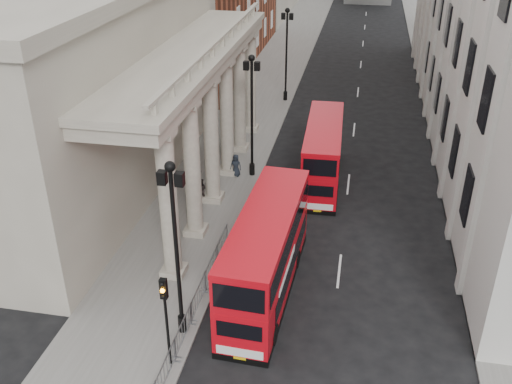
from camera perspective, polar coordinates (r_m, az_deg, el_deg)
name	(u,v)px	position (r m, az deg, el deg)	size (l,w,h in m)	color
sidewalk_west	(247,121)	(48.78, -0.89, 7.07)	(6.00, 140.00, 0.12)	slate
sidewalk_east	(449,135)	(48.43, 18.69, 5.38)	(3.00, 140.00, 0.12)	slate
kerb	(281,124)	(48.30, 2.56, 6.84)	(0.20, 140.00, 0.14)	slate
portico_building	(94,93)	(38.43, -15.88, 9.52)	(9.00, 28.00, 12.00)	gray
lamp_post_south	(176,240)	(23.51, -8.04, -4.77)	(1.05, 0.44, 8.32)	black
lamp_post_mid	(252,108)	(37.46, -0.42, 8.36)	(1.05, 0.44, 8.32)	black
lamp_post_north	(287,49)	(52.59, 3.07, 14.14)	(1.05, 0.44, 8.32)	black
traffic_light	(165,307)	(23.00, -9.08, -11.25)	(0.28, 0.33, 4.30)	black
crowd_barriers	(175,350)	(24.73, -8.11, -15.33)	(0.50, 18.75, 1.10)	gray
bus_near	(266,252)	(27.22, 1.02, -6.06)	(2.88, 10.20, 4.36)	red
bus_far	(323,152)	(38.09, 6.72, 3.97)	(2.56, 9.44, 4.04)	red
pedestrian_a	(197,176)	(37.47, -5.91, 1.60)	(0.60, 0.39, 1.64)	black
pedestrian_b	(201,190)	(35.84, -5.53, 0.22)	(0.74, 0.58, 1.53)	#282220
pedestrian_c	(236,165)	(38.83, -2.03, 2.68)	(0.77, 0.50, 1.57)	black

